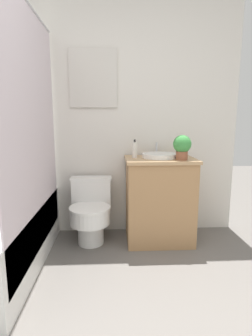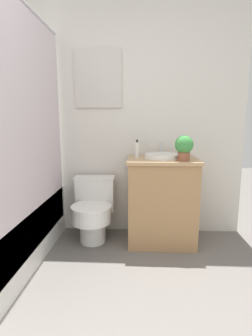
% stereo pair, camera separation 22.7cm
% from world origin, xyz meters
% --- Properties ---
extents(wall_back, '(3.02, 0.07, 2.50)m').
position_xyz_m(wall_back, '(0.00, 2.11, 1.26)').
color(wall_back, silver).
rests_on(wall_back, ground_plane).
extents(shower_area, '(0.67, 1.43, 1.98)m').
position_xyz_m(shower_area, '(-0.66, 1.37, 0.29)').
color(shower_area, white).
rests_on(shower_area, ground_plane).
extents(toilet, '(0.40, 0.50, 0.61)m').
position_xyz_m(toilet, '(0.02, 1.82, 0.31)').
color(toilet, white).
rests_on(toilet, ground_plane).
extents(vanity, '(0.65, 0.49, 0.82)m').
position_xyz_m(vanity, '(0.68, 1.82, 0.41)').
color(vanity, '#AD7F51').
rests_on(vanity, ground_plane).
extents(sink, '(0.34, 0.37, 0.13)m').
position_xyz_m(sink, '(0.68, 1.84, 0.84)').
color(sink, white).
rests_on(sink, vanity).
extents(soap_bottle, '(0.05, 0.05, 0.17)m').
position_xyz_m(soap_bottle, '(0.44, 1.85, 0.89)').
color(soap_bottle, silver).
rests_on(soap_bottle, vanity).
extents(potted_plant, '(0.16, 0.16, 0.22)m').
position_xyz_m(potted_plant, '(0.85, 1.69, 0.94)').
color(potted_plant, brown).
rests_on(potted_plant, vanity).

